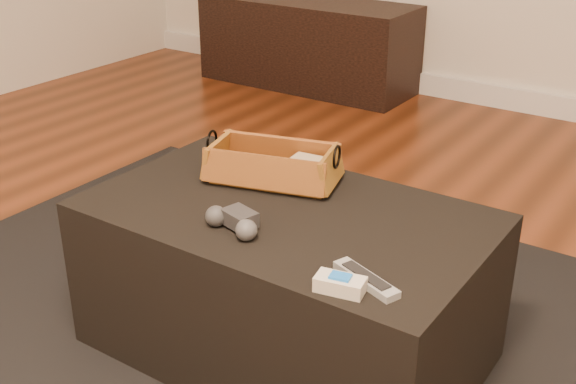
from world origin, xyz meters
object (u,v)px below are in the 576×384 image
Objects in this scene: tv_remote at (265,174)px; silver_remote at (366,279)px; media_cabinet at (308,44)px; cream_gadget at (340,284)px; wicker_basket at (273,166)px; ottoman at (286,281)px; game_controller at (234,221)px.

tv_remote is 1.08× the size of silver_remote.
media_cabinet is at bearing 125.17° from silver_remote.
silver_remote is 0.06m from cream_gadget.
wicker_basket is 3.58× the size of cream_gadget.
ottoman is 0.45m from cream_gadget.
silver_remote is at bearing -29.98° from ottoman.
silver_remote is at bearing 63.75° from cream_gadget.
ottoman is 5.35× the size of tv_remote.
media_cabinet is at bearing 121.60° from ottoman.
game_controller is 0.37m from silver_remote.
tv_remote is (1.20, -2.08, 0.21)m from media_cabinet.
wicker_basket is 2.25× the size of silver_remote.
silver_remote reaches higher than ottoman.
game_controller is at bearing -102.04° from ottoman.
ottoman is at bearing 150.02° from silver_remote.
media_cabinet is 7.86× the size of game_controller.
cream_gadget is at bearing -40.92° from wicker_basket.
ottoman is at bearing -58.85° from tv_remote.
media_cabinet is 11.62× the size of cream_gadget.
silver_remote is (0.33, -0.19, 0.22)m from ottoman.
tv_remote is 1.72× the size of cream_gadget.
cream_gadget is (1.64, -2.43, 0.20)m from media_cabinet.
media_cabinet is at bearing 98.42° from tv_remote.
media_cabinet is 2.56m from ottoman.
ottoman is 0.31m from wicker_basket.
silver_remote is at bearing -34.57° from wicker_basket.
game_controller reaches higher than tv_remote.
tv_remote is at bearing 141.32° from cream_gadget.
game_controller is at bearing 165.78° from cream_gadget.
ottoman is at bearing -58.40° from media_cabinet.
cream_gadget is (0.30, -0.25, 0.23)m from ottoman.
media_cabinet is 1.26× the size of ottoman.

